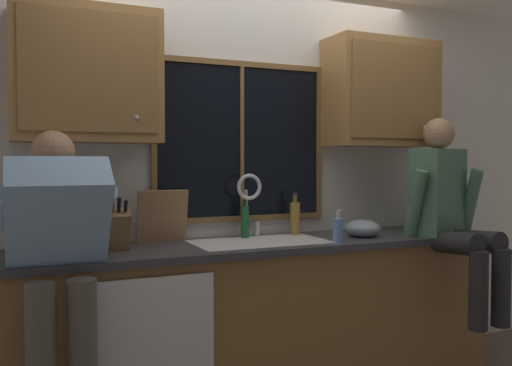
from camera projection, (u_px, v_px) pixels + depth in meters
The scene contains 22 objects.
back_wall at pixel (239, 180), 3.58m from camera, with size 5.41×0.12×2.55m, color silver.
window_glass at pixel (241, 142), 3.50m from camera, with size 1.10×0.02×0.95m, color black.
window_frame_top at pixel (242, 64), 3.47m from camera, with size 1.17×0.02×0.04m, color brown.
window_frame_bottom at pixel (242, 218), 3.51m from camera, with size 1.17×0.02×0.04m, color brown.
window_frame_left at pixel (154, 140), 3.26m from camera, with size 0.04×0.02×0.95m, color brown.
window_frame_right at pixel (319, 143), 3.72m from camera, with size 0.04×0.02×0.95m, color brown.
window_mullion_center at pixel (242, 142), 3.49m from camera, with size 0.02×0.02×0.95m, color brown.
lower_cabinet_run at pixel (262, 321), 3.29m from camera, with size 3.01×0.58×0.88m, color olive.
countertop at pixel (263, 245), 3.25m from camera, with size 3.07×0.62×0.04m, color #38383D.
dishwasher_front at pixel (156, 351), 2.71m from camera, with size 0.60×0.02×0.74m, color white.
upper_cabinet_left at pixel (87, 76), 2.94m from camera, with size 0.77×0.36×0.72m.
upper_cabinet_right at pixel (381, 94), 3.73m from camera, with size 0.77×0.36×0.72m.
sink at pixel (260, 258), 3.26m from camera, with size 0.80×0.46×0.21m.
faucet at pixel (249, 197), 3.41m from camera, with size 0.18×0.09×0.40m.
person_standing at pixel (58, 258), 2.50m from camera, with size 0.53×0.69×1.55m.
person_sitting_on_counter at pixel (449, 208), 3.49m from camera, with size 0.54×0.65×1.26m.
knife_block at pixel (117, 230), 2.93m from camera, with size 0.12×0.18×0.32m.
cutting_board at pixel (162, 216), 3.23m from camera, with size 0.30×0.02×0.32m, color #997047.
mixing_bowl at pixel (362, 228), 3.48m from camera, with size 0.23×0.23×0.11m, color #8C99A8.
soap_dispenser at pixel (338, 230), 3.23m from camera, with size 0.06×0.07×0.20m.
bottle_green_glass at pixel (295, 217), 3.55m from camera, with size 0.07×0.07×0.28m.
bottle_tall_clear at pixel (245, 221), 3.41m from camera, with size 0.05×0.05×0.26m.
Camera 1 is at (-1.35, -3.25, 1.40)m, focal length 38.39 mm.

